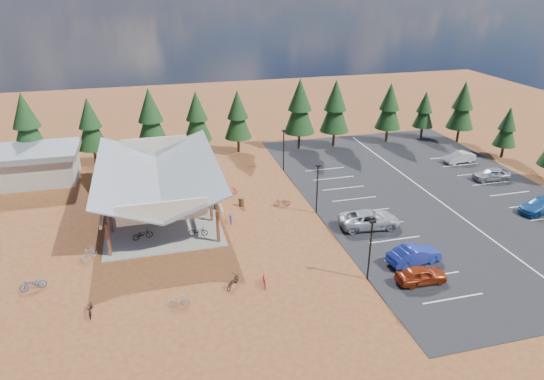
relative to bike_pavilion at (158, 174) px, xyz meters
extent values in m
plane|color=brown|center=(10.00, -7.00, -3.82)|extent=(140.00, 140.00, 0.00)
cube|color=black|center=(28.50, -4.00, -3.80)|extent=(27.00, 44.00, 0.04)
cube|color=gray|center=(0.00, 0.00, -3.77)|extent=(10.60, 18.60, 0.10)
cube|color=brown|center=(-4.60, -8.40, -2.22)|extent=(0.25, 0.25, 3.00)
cube|color=brown|center=(-4.60, -4.20, -2.22)|extent=(0.25, 0.25, 3.00)
cube|color=brown|center=(-4.60, 0.00, -2.22)|extent=(0.25, 0.25, 3.00)
cube|color=brown|center=(-4.60, 4.20, -2.22)|extent=(0.25, 0.25, 3.00)
cube|color=brown|center=(-4.60, 8.40, -2.22)|extent=(0.25, 0.25, 3.00)
cube|color=brown|center=(4.60, -8.40, -2.22)|extent=(0.25, 0.25, 3.00)
cube|color=brown|center=(4.60, -4.20, -2.22)|extent=(0.25, 0.25, 3.00)
cube|color=brown|center=(4.60, 0.00, -2.22)|extent=(0.25, 0.25, 3.00)
cube|color=brown|center=(4.60, 4.20, -2.22)|extent=(0.25, 0.25, 3.00)
cube|color=brown|center=(4.60, 8.40, -2.22)|extent=(0.25, 0.25, 3.00)
cube|color=beige|center=(-5.00, 0.00, -0.72)|extent=(0.22, 18.00, 0.35)
cube|color=beige|center=(5.00, 0.00, -0.72)|extent=(0.22, 18.00, 0.35)
cube|color=slate|center=(-2.90, 0.00, 0.18)|extent=(5.85, 19.40, 2.13)
cube|color=slate|center=(2.90, 0.00, 0.18)|extent=(5.85, 19.40, 2.13)
cube|color=beige|center=(0.00, -9.00, 0.08)|extent=(7.50, 0.15, 1.80)
cube|color=beige|center=(0.00, 9.00, 0.08)|extent=(7.50, 0.15, 1.80)
cube|color=#ADA593|center=(-14.00, 11.00, -2.22)|extent=(10.00, 6.00, 3.20)
cube|color=slate|center=(-14.00, 11.00, -0.27)|extent=(11.00, 7.00, 0.70)
cylinder|color=black|center=(15.00, -17.00, -1.32)|extent=(0.14, 0.14, 5.00)
cube|color=black|center=(15.00, -17.00, 1.23)|extent=(0.50, 0.25, 0.18)
cylinder|color=black|center=(15.00, -5.00, -1.32)|extent=(0.14, 0.14, 5.00)
cube|color=black|center=(15.00, -5.00, 1.23)|extent=(0.50, 0.25, 0.18)
cylinder|color=black|center=(15.00, 7.00, -1.32)|extent=(0.14, 0.14, 5.00)
cube|color=black|center=(15.00, 7.00, 1.23)|extent=(0.50, 0.25, 0.18)
cylinder|color=#4B351B|center=(5.46, -1.69, -3.37)|extent=(0.60, 0.60, 0.90)
cylinder|color=#4B351B|center=(8.07, -1.52, -3.37)|extent=(0.60, 0.60, 0.90)
cylinder|color=#382314|center=(-14.37, 15.16, -2.66)|extent=(0.36, 0.36, 2.32)
cone|color=black|center=(-14.37, 15.16, 1.29)|extent=(4.09, 4.09, 5.58)
cone|color=black|center=(-14.37, 15.16, 3.61)|extent=(3.16, 3.16, 4.18)
cylinder|color=#382314|center=(-7.32, 15.24, -2.79)|extent=(0.36, 0.36, 2.07)
cone|color=black|center=(-7.32, 15.24, 0.73)|extent=(3.65, 3.65, 4.97)
cone|color=black|center=(-7.32, 15.24, 2.81)|extent=(2.82, 2.82, 3.73)
cylinder|color=#382314|center=(-0.06, 14.33, -2.67)|extent=(0.36, 0.36, 2.30)
cone|color=black|center=(-0.06, 14.33, 1.23)|extent=(4.05, 4.05, 5.52)
cone|color=black|center=(-0.06, 14.33, 3.53)|extent=(3.13, 3.13, 4.14)
cylinder|color=#382314|center=(5.71, 15.38, -2.78)|extent=(0.36, 0.36, 2.08)
cone|color=black|center=(5.71, 15.38, 0.75)|extent=(3.66, 3.66, 4.99)
cone|color=black|center=(5.71, 15.38, 2.84)|extent=(2.83, 2.83, 3.75)
cylinder|color=#382314|center=(11.01, 15.07, -2.80)|extent=(0.36, 0.36, 2.05)
cone|color=black|center=(11.01, 15.07, 0.68)|extent=(3.61, 3.61, 4.92)
cone|color=black|center=(11.01, 15.07, 2.73)|extent=(2.79, 2.79, 3.69)
cylinder|color=#382314|center=(19.31, 14.38, -2.65)|extent=(0.36, 0.36, 2.36)
cone|color=black|center=(19.31, 14.38, 1.36)|extent=(4.15, 4.15, 5.66)
cone|color=black|center=(19.31, 14.38, 3.72)|extent=(3.21, 3.21, 4.24)
cylinder|color=#382314|center=(24.22, 14.02, -2.69)|extent=(0.36, 0.36, 2.27)
cone|color=black|center=(24.22, 14.02, 1.17)|extent=(4.00, 4.00, 5.45)
cone|color=black|center=(24.22, 14.02, 3.44)|extent=(3.09, 3.09, 4.09)
cylinder|color=#382314|center=(32.32, 14.08, -2.79)|extent=(0.36, 0.36, 2.07)
cone|color=black|center=(32.32, 14.08, 0.72)|extent=(3.64, 3.64, 4.96)
cone|color=black|center=(32.32, 14.08, 2.79)|extent=(2.81, 2.81, 3.72)
cylinder|color=#382314|center=(38.23, 14.62, -2.99)|extent=(0.36, 0.36, 1.68)
cone|color=black|center=(38.23, 14.62, -0.14)|extent=(2.95, 2.95, 4.02)
cone|color=black|center=(38.23, 14.62, 1.54)|extent=(2.28, 2.28, 3.02)
cylinder|color=#382314|center=(43.97, 4.30, -3.00)|extent=(0.36, 0.36, 1.64)
cone|color=black|center=(43.97, 4.30, -0.21)|extent=(2.89, 2.89, 3.94)
cone|color=black|center=(43.97, 4.30, 1.43)|extent=(2.23, 2.23, 2.95)
cylinder|color=#382314|center=(42.13, 11.44, -2.76)|extent=(0.36, 0.36, 2.12)
cone|color=black|center=(42.13, 11.44, 0.85)|extent=(3.74, 3.74, 5.09)
cone|color=black|center=(42.13, 11.44, 2.97)|extent=(2.89, 2.89, 3.82)
imported|color=black|center=(-1.91, -6.23, -3.25)|extent=(1.89, 0.98, 0.95)
imported|color=gray|center=(-2.94, -2.93, -3.20)|extent=(1.80, 0.97, 1.04)
imported|color=navy|center=(-2.06, 1.79, -3.22)|extent=(1.99, 0.99, 1.00)
imported|color=#963822|center=(-2.46, 5.98, -3.27)|extent=(1.55, 0.56, 0.92)
imported|color=black|center=(2.98, -6.89, -3.27)|extent=(1.83, 0.96, 0.91)
imported|color=gray|center=(2.71, -3.05, -3.17)|extent=(1.87, 0.66, 1.10)
imported|color=#19269E|center=(2.67, 3.16, -3.24)|extent=(1.90, 0.91, 0.96)
imported|color=maroon|center=(2.14, 5.47, -3.18)|extent=(1.88, 0.76, 1.10)
imported|color=black|center=(-5.61, -16.07, -3.36)|extent=(0.67, 1.78, 0.92)
imported|color=gray|center=(-6.27, -8.51, -3.28)|extent=(1.53, 1.75, 1.09)
imported|color=navy|center=(-10.03, -11.92, -3.32)|extent=(2.02, 1.09, 1.01)
imported|color=maroon|center=(6.96, -15.85, -3.36)|extent=(0.62, 1.59, 0.93)
imported|color=black|center=(4.61, -15.35, -3.36)|extent=(1.56, 1.75, 0.92)
imported|color=gray|center=(0.47, -16.78, -3.37)|extent=(1.52, 0.48, 0.91)
imported|color=navy|center=(6.36, -4.73, -3.37)|extent=(0.77, 1.78, 0.91)
imported|color=maroon|center=(7.52, 1.29, -3.35)|extent=(1.63, 1.03, 0.95)
imported|color=black|center=(12.12, -2.61, -3.40)|extent=(1.69, 0.77, 0.86)
imported|color=maroon|center=(18.75, -18.52, -3.10)|extent=(4.01, 1.67, 1.36)
imported|color=#202F98|center=(19.63, -15.88, -3.03)|extent=(4.78, 2.20, 1.52)
imported|color=#A7A8AE|center=(18.78, -9.15, -2.98)|extent=(5.96, 3.15, 1.60)
imported|color=#1B4E92|center=(36.76, -10.52, -3.07)|extent=(5.21, 2.95, 1.42)
imported|color=gray|center=(37.42, -2.10, -3.06)|extent=(4.37, 2.06, 1.45)
imported|color=#B9B9B9|center=(37.33, 3.95, -3.10)|extent=(4.24, 1.80, 1.36)
camera|label=1|loc=(-0.32, -45.99, 17.87)|focal=32.00mm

